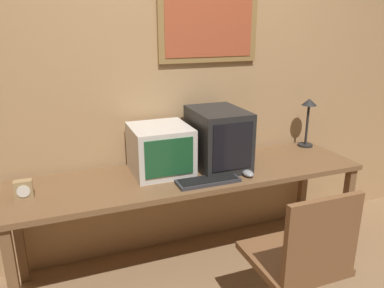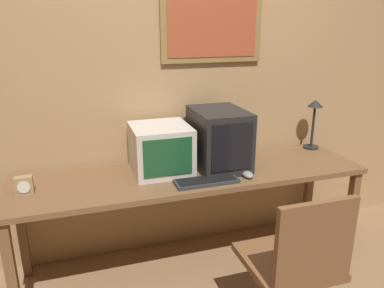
# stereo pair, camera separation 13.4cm
# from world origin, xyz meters

# --- Properties ---
(wall_back) EXTENTS (8.00, 0.08, 2.60)m
(wall_back) POSITION_xyz_m (0.00, 1.35, 1.31)
(wall_back) COLOR tan
(wall_back) RESTS_ON ground_plane
(desk) EXTENTS (2.39, 0.62, 0.74)m
(desk) POSITION_xyz_m (0.00, 0.97, 0.67)
(desk) COLOR brown
(desk) RESTS_ON ground_plane
(monitor_left) EXTENTS (0.39, 0.40, 0.32)m
(monitor_left) POSITION_xyz_m (-0.19, 1.07, 0.90)
(monitor_left) COLOR beige
(monitor_left) RESTS_ON desk
(monitor_right) EXTENTS (0.34, 0.46, 0.41)m
(monitor_right) POSITION_xyz_m (0.21, 1.02, 0.95)
(monitor_right) COLOR black
(monitor_right) RESTS_ON desk
(keyboard_main) EXTENTS (0.41, 0.14, 0.03)m
(keyboard_main) POSITION_xyz_m (0.03, 0.78, 0.75)
(keyboard_main) COLOR #333338
(keyboard_main) RESTS_ON desk
(mouse_near_keyboard) EXTENTS (0.07, 0.11, 0.04)m
(mouse_near_keyboard) POSITION_xyz_m (0.32, 0.78, 0.76)
(mouse_near_keyboard) COLOR gray
(mouse_near_keyboard) RESTS_ON desk
(desk_clock) EXTENTS (0.10, 0.06, 0.11)m
(desk_clock) POSITION_xyz_m (-1.05, 0.95, 0.80)
(desk_clock) COLOR #A38456
(desk_clock) RESTS_ON desk
(desk_lamp) EXTENTS (0.12, 0.12, 0.40)m
(desk_lamp) POSITION_xyz_m (1.08, 1.17, 1.02)
(desk_lamp) COLOR black
(desk_lamp) RESTS_ON desk
(office_chair) EXTENTS (0.49, 0.49, 0.93)m
(office_chair) POSITION_xyz_m (0.31, 0.17, 0.40)
(office_chair) COLOR black
(office_chair) RESTS_ON ground_plane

